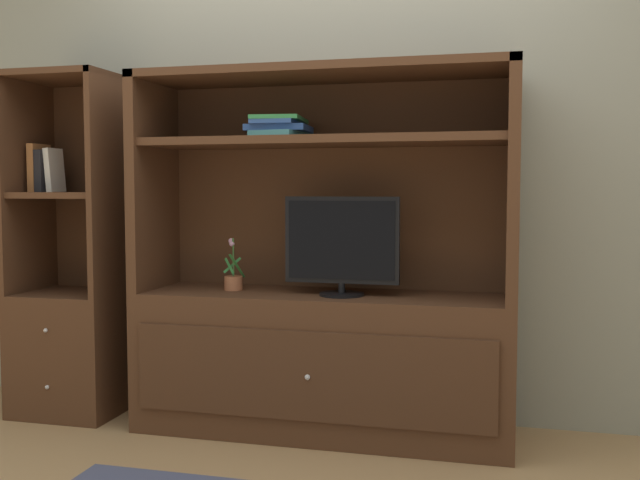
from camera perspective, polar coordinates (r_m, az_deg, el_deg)
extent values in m
plane|color=tan|center=(3.18, -1.63, -16.81)|extent=(8.00, 8.00, 0.00)
cube|color=gray|center=(3.71, 1.55, 8.16)|extent=(6.00, 0.10, 2.80)
cube|color=#4C2D1C|center=(3.46, 0.21, -9.49)|extent=(1.73, 0.49, 0.65)
cube|color=#462A19|center=(3.22, -0.91, -10.51)|extent=(1.59, 0.02, 0.39)
sphere|color=silver|center=(3.21, -0.98, -10.57)|extent=(0.02, 0.02, 0.02)
cube|color=#4C2D1C|center=(3.66, -12.70, 4.33)|extent=(0.05, 0.49, 1.02)
cube|color=#4C2D1C|center=(3.26, 14.74, 4.34)|extent=(0.05, 0.49, 1.02)
cube|color=#4C2D1C|center=(3.59, 1.13, 4.43)|extent=(1.73, 0.02, 1.02)
cube|color=#4C2D1C|center=(3.40, 0.21, 12.75)|extent=(1.73, 0.49, 0.04)
cube|color=#4C2D1C|center=(3.37, 0.21, 7.63)|extent=(1.63, 0.44, 0.04)
cylinder|color=black|center=(3.33, 1.68, -4.21)|extent=(0.20, 0.20, 0.01)
cylinder|color=black|center=(3.33, 1.69, -3.73)|extent=(0.03, 0.03, 0.04)
cube|color=black|center=(3.30, 1.69, 0.00)|extent=(0.52, 0.02, 0.39)
cube|color=black|center=(3.29, 1.64, -0.02)|extent=(0.49, 0.00, 0.35)
cylinder|color=#B26642|center=(3.53, -6.71, -3.33)|extent=(0.09, 0.09, 0.07)
cylinder|color=#3D6B33|center=(3.52, -6.73, -1.33)|extent=(0.01, 0.01, 0.18)
cube|color=#2D7A38|center=(3.51, -6.44, -2.00)|extent=(0.04, 0.12, 0.12)
cube|color=#2D7A38|center=(3.54, -6.81, -1.95)|extent=(0.07, 0.06, 0.08)
cube|color=#2D7A38|center=(3.51, -7.02, -2.00)|extent=(0.07, 0.06, 0.08)
sphere|color=#DB9EC6|center=(3.51, -6.83, -0.29)|extent=(0.03, 0.03, 0.03)
sphere|color=#DB9EC6|center=(3.53, -6.89, -0.07)|extent=(0.03, 0.03, 0.03)
cube|color=teal|center=(3.43, -2.99, 8.10)|extent=(0.23, 0.32, 0.03)
cube|color=#2D519E|center=(3.42, -3.18, 8.59)|extent=(0.29, 0.26, 0.03)
cube|color=#2D519E|center=(3.43, -3.34, 8.98)|extent=(0.22, 0.32, 0.02)
cube|color=#338C4C|center=(3.44, -3.15, 9.29)|extent=(0.25, 0.34, 0.02)
cube|color=#4C2D1C|center=(3.98, -18.48, -8.19)|extent=(0.51, 0.46, 0.61)
sphere|color=silver|center=(3.76, -20.47, -6.57)|extent=(0.02, 0.02, 0.02)
sphere|color=silver|center=(3.82, -20.36, -10.63)|extent=(0.02, 0.02, 0.02)
cube|color=#4C2D1C|center=(4.03, -21.65, 4.03)|extent=(0.03, 0.46, 1.08)
cube|color=#4C2D1C|center=(3.76, -15.65, 4.18)|extent=(0.03, 0.46, 1.08)
cube|color=#4C2D1C|center=(4.08, -17.06, 4.13)|extent=(0.51, 0.02, 1.08)
cube|color=#4C2D1C|center=(3.89, -18.74, 3.31)|extent=(0.45, 0.41, 0.03)
cube|color=#4C2D1C|center=(3.93, -18.93, 11.82)|extent=(0.51, 0.46, 0.03)
cube|color=#A56638|center=(3.99, -20.89, 5.22)|extent=(0.04, 0.15, 0.24)
cube|color=black|center=(3.96, -20.36, 5.01)|extent=(0.04, 0.16, 0.21)
cube|color=silver|center=(3.94, -19.85, 5.09)|extent=(0.05, 0.13, 0.22)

